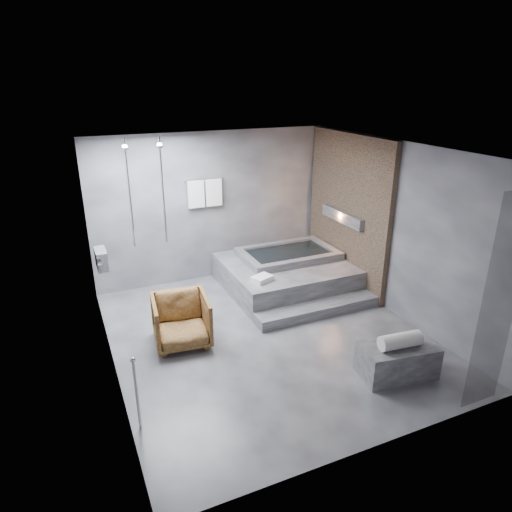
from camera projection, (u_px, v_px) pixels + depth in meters
name	position (u px, v px, depth m)	size (l,w,h in m)	color
room	(286.00, 220.00, 6.70)	(5.00, 5.04, 2.82)	#323235
tub_deck	(285.00, 274.00, 8.52)	(2.20, 2.00, 0.50)	#37373A
tub_step	(318.00, 309.00, 7.57)	(2.20, 0.36, 0.18)	#37373A
concrete_bench	(397.00, 360.00, 6.00)	(0.98, 0.54, 0.44)	#343436
driftwood_chair	(181.00, 321.00, 6.66)	(0.79, 0.82, 0.74)	#402710
rolled_towel	(400.00, 341.00, 5.84)	(0.20, 0.20, 0.57)	silver
deck_towel	(262.00, 279.00, 7.63)	(0.33, 0.24, 0.09)	silver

